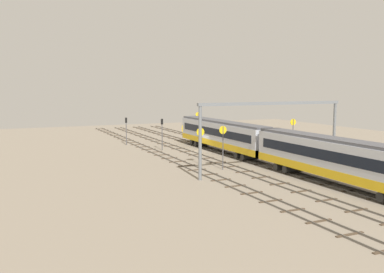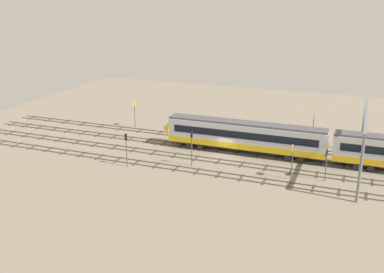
{
  "view_description": "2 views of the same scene",
  "coord_description": "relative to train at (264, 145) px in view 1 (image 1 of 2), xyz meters",
  "views": [
    {
      "loc": [
        -59.69,
        28.45,
        10.1
      ],
      "look_at": [
        3.01,
        0.08,
        1.99
      ],
      "focal_mm": 39.01,
      "sensor_mm": 36.0,
      "label": 1
    },
    {
      "loc": [
        -18.23,
        59.98,
        23.16
      ],
      "look_at": [
        4.97,
        0.25,
        2.61
      ],
      "focal_mm": 41.43,
      "sensor_mm": 36.0,
      "label": 2
    }
  ],
  "objects": [
    {
      "name": "train",
      "position": [
        0.0,
        0.0,
        0.0
      ],
      "size": [
        50.4,
        3.24,
        4.8
      ],
      "color": "#B7BCC6",
      "rests_on": "ground"
    },
    {
      "name": "track_near_foreground",
      "position": [
        14.41,
        -4.75,
        -2.59
      ],
      "size": [
        87.22,
        2.4,
        0.16
      ],
      "color": "#59544C",
      "rests_on": "ground"
    },
    {
      "name": "speed_sign_distant_end",
      "position": [
        2.56,
        -6.63,
        1.02
      ],
      "size": [
        0.14,
        0.94,
        5.68
      ],
      "color": "#4C4C51",
      "rests_on": "ground"
    },
    {
      "name": "signal_light_trackside_departure",
      "position": [
        25.84,
        11.34,
        0.5
      ],
      "size": [
        0.31,
        0.32,
        4.85
      ],
      "color": "#4C4C51",
      "rests_on": "ground"
    },
    {
      "name": "relay_cabinet",
      "position": [
        5.64,
        -7.81,
        -1.82
      ],
      "size": [
        1.1,
        0.63,
        1.67
      ],
      "color": "gray",
      "rests_on": "ground"
    },
    {
      "name": "overhead_gantry",
      "position": [
        -4.77,
        2.08,
        3.77
      ],
      "size": [
        0.4,
        19.49,
        8.44
      ],
      "color": "slate",
      "rests_on": "ground"
    },
    {
      "name": "ground_plane",
      "position": [
        14.41,
        2.38,
        -2.66
      ],
      "size": [
        103.22,
        103.22,
        0.0
      ],
      "primitive_type": "plane",
      "color": "gray"
    },
    {
      "name": "speed_sign_mid_trackside",
      "position": [
        -0.68,
        6.48,
        0.92
      ],
      "size": [
        0.14,
        0.99,
        5.43
      ],
      "color": "#4C4C51",
      "rests_on": "ground"
    },
    {
      "name": "track_middle",
      "position": [
        14.41,
        4.75,
        -2.59
      ],
      "size": [
        87.22,
        2.4,
        0.16
      ],
      "color": "#59544C",
      "rests_on": "ground"
    },
    {
      "name": "track_second_far",
      "position": [
        14.41,
        9.51,
        -2.59
      ],
      "size": [
        87.22,
        2.4,
        0.16
      ],
      "color": "#59544C",
      "rests_on": "ground"
    },
    {
      "name": "speed_sign_far_trackside",
      "position": [
        34.12,
        -6.49,
        0.67
      ],
      "size": [
        0.14,
        1.06,
        4.94
      ],
      "color": "#4C4C51",
      "rests_on": "ground"
    },
    {
      "name": "speed_sign_near_foreground",
      "position": [
        3.54,
        7.52,
        0.65
      ],
      "size": [
        0.14,
        1.1,
        4.86
      ],
      "color": "#4C4C51",
      "rests_on": "ground"
    },
    {
      "name": "track_with_train",
      "position": [
        14.41,
        -0.0,
        -2.59
      ],
      "size": [
        87.22,
        2.4,
        0.16
      ],
      "color": "#59544C",
      "rests_on": "ground"
    },
    {
      "name": "signal_light_trackside_approach",
      "position": [
        17.45,
        7.74,
        0.65
      ],
      "size": [
        0.31,
        0.32,
        5.1
      ],
      "color": "#4C4C51",
      "rests_on": "ground"
    }
  ]
}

